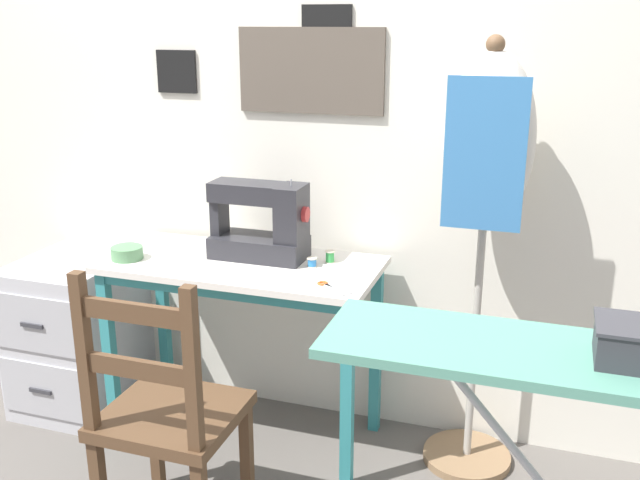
% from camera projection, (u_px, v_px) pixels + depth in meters
% --- Properties ---
extents(ground_plane, '(14.00, 14.00, 0.00)m').
position_uv_depth(ground_plane, '(221.00, 468.00, 2.60)').
color(ground_plane, '#5B5651').
extents(wall_back, '(10.00, 0.07, 2.55)m').
position_uv_depth(wall_back, '(270.00, 99.00, 2.71)').
color(wall_back, silver).
rests_on(wall_back, ground_plane).
extents(sewing_table, '(1.01, 0.47, 0.72)m').
position_uv_depth(sewing_table, '(241.00, 290.00, 2.62)').
color(sewing_table, silver).
rests_on(sewing_table, ground_plane).
extents(sewing_machine, '(0.37, 0.17, 0.31)m').
position_uv_depth(sewing_machine, '(264.00, 223.00, 2.60)').
color(sewing_machine, '#28282D').
rests_on(sewing_machine, sewing_table).
extents(fabric_bowl, '(0.12, 0.12, 0.05)m').
position_uv_depth(fabric_bowl, '(127.00, 252.00, 2.62)').
color(fabric_bowl, '#56895B').
rests_on(fabric_bowl, sewing_table).
extents(scissors, '(0.14, 0.11, 0.01)m').
position_uv_depth(scissors, '(329.00, 286.00, 2.35)').
color(scissors, silver).
rests_on(scissors, sewing_table).
extents(thread_spool_near_machine, '(0.04, 0.04, 0.03)m').
position_uv_depth(thread_spool_near_machine, '(312.00, 262.00, 2.54)').
color(thread_spool_near_machine, '#2875C1').
rests_on(thread_spool_near_machine, sewing_table).
extents(thread_spool_mid_table, '(0.04, 0.04, 0.04)m').
position_uv_depth(thread_spool_mid_table, '(330.00, 257.00, 2.59)').
color(thread_spool_mid_table, green).
rests_on(thread_spool_mid_table, sewing_table).
extents(wooden_chair, '(0.40, 0.38, 0.91)m').
position_uv_depth(wooden_chair, '(167.00, 417.00, 2.14)').
color(wooden_chair, '#513823').
rests_on(wooden_chair, ground_plane).
extents(filing_cabinet, '(0.40, 0.52, 0.63)m').
position_uv_depth(filing_cabinet, '(78.00, 332.00, 2.98)').
color(filing_cabinet, '#B7B7BC').
rests_on(filing_cabinet, ground_plane).
extents(dress_form, '(0.32, 0.32, 1.52)m').
position_uv_depth(dress_form, '(487.00, 171.00, 2.32)').
color(dress_form, '#846647').
rests_on(dress_form, ground_plane).
extents(ironing_board, '(1.23, 0.32, 0.86)m').
position_uv_depth(ironing_board, '(595.00, 378.00, 1.57)').
color(ironing_board, '#518E7A').
rests_on(ironing_board, ground_plane).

